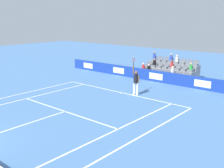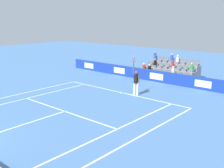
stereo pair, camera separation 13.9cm
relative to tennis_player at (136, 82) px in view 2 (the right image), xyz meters
The scene contains 11 objects.
line_baseline 1.50m from the tennis_player, 10.01° to the left, with size 10.97×0.10×0.01m, color white.
line_service 5.88m from the tennis_player, 79.00° to the left, with size 8.23×0.10×0.01m, color white.
line_centre_service 9.01m from the tennis_player, 82.91° to the left, with size 0.10×6.40×0.01m, color white.
line_singles_sideline_left 8.12m from the tennis_player, 49.63° to the left, with size 0.10×11.89×0.01m, color white.
line_singles_sideline_right 6.91m from the tennis_player, 116.12° to the left, with size 0.10×11.89×0.01m, color white.
line_doubles_sideline_left 9.06m from the tennis_player, 42.98° to the left, with size 0.10×11.89×0.01m, color white.
line_doubles_sideline_right 7.61m from the tennis_player, 125.50° to the left, with size 0.10×11.89×0.01m, color white.
line_centre_mark 1.51m from the tennis_player, 14.95° to the left, with size 0.10×0.20×0.01m, color white.
sponsor_barrier 4.79m from the tennis_player, 76.58° to the right, with size 20.96×0.22×0.98m.
tennis_player is the anchor object (origin of this frame).
stadium_stand 7.04m from the tennis_player, 80.84° to the right, with size 4.96×2.85×2.20m.
Camera 2 is at (-12.35, 3.47, 5.47)m, focal length 43.90 mm.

